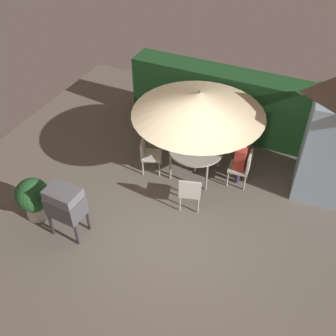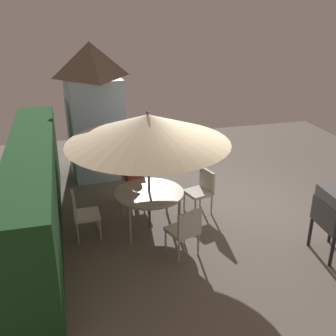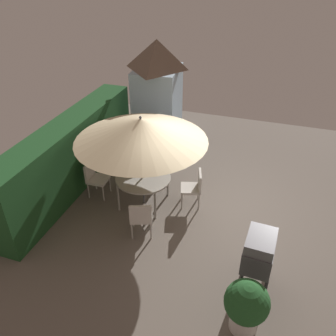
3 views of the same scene
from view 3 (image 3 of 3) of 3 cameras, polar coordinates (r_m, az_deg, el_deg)
name	(u,v)px [view 3 (image 3 of 3)]	position (r m, az deg, el deg)	size (l,w,h in m)	color
ground_plane	(205,209)	(8.37, 6.08, -6.79)	(11.00, 11.00, 0.00)	#6B6056
hedge_backdrop	(71,154)	(9.05, -15.67, 2.19)	(5.50, 0.77, 1.77)	#1E4C23
garden_shed	(157,94)	(10.43, -1.75, 12.04)	(1.67, 1.42, 3.18)	#9EBCD1
patio_table	(143,179)	(8.15, -4.10, -1.82)	(1.30, 1.30, 0.74)	#B2ADA3
patio_umbrella	(141,130)	(7.50, -4.48, 6.28)	(2.93, 2.93, 2.29)	#4C4C51
bbq_grill	(259,252)	(6.34, 14.72, -13.19)	(0.73, 0.54, 1.20)	#47474C
chair_near_shed	(156,161)	(9.16, -2.00, 1.23)	(0.50, 0.50, 0.90)	silver
chair_far_side	(95,177)	(8.70, -11.92, -1.41)	(0.48, 0.48, 0.90)	silver
chair_toward_hedge	(141,216)	(7.35, -4.44, -7.93)	(0.59, 0.59, 0.90)	silver
chair_toward_house	(194,186)	(8.21, 4.33, -2.98)	(0.57, 0.57, 0.90)	silver
potted_plant_by_shed	(246,305)	(5.95, 12.74, -21.10)	(0.72, 0.72, 1.00)	silver
person_in_red	(155,154)	(8.95, -2.17, 2.39)	(0.27, 0.36, 1.26)	#CC3D33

